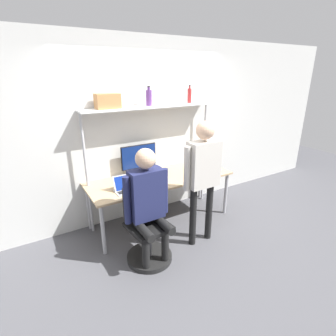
{
  "coord_description": "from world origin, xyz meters",
  "views": [
    {
      "loc": [
        -1.75,
        -2.73,
        2.2
      ],
      "look_at": [
        -0.18,
        -0.11,
        1.08
      ],
      "focal_mm": 28.0,
      "sensor_mm": 36.0,
      "label": 1
    }
  ],
  "objects_px": {
    "monitor": "(139,158)",
    "storage_box": "(108,101)",
    "laptop": "(126,186)",
    "cell_phone": "(145,185)",
    "bottle_purple": "(149,97)",
    "person_standing": "(203,169)",
    "bottle_red": "(189,95)",
    "office_chair": "(147,237)",
    "person_seated": "(148,198)"
  },
  "relations": [
    {
      "from": "cell_phone",
      "to": "office_chair",
      "type": "xyz_separation_m",
      "value": [
        -0.25,
        -0.54,
        -0.44
      ]
    },
    {
      "from": "bottle_red",
      "to": "monitor",
      "type": "bearing_deg",
      "value": 177.95
    },
    {
      "from": "cell_phone",
      "to": "monitor",
      "type": "bearing_deg",
      "value": 74.73
    },
    {
      "from": "monitor",
      "to": "bottle_red",
      "type": "xyz_separation_m",
      "value": [
        0.88,
        -0.03,
        0.87
      ]
    },
    {
      "from": "laptop",
      "to": "person_seated",
      "type": "xyz_separation_m",
      "value": [
        0.04,
        -0.58,
        0.07
      ]
    },
    {
      "from": "laptop",
      "to": "person_standing",
      "type": "bearing_deg",
      "value": -35.59
    },
    {
      "from": "cell_phone",
      "to": "bottle_purple",
      "type": "bearing_deg",
      "value": 53.31
    },
    {
      "from": "person_seated",
      "to": "bottle_red",
      "type": "relative_size",
      "value": 5.32
    },
    {
      "from": "person_seated",
      "to": "bottle_purple",
      "type": "bearing_deg",
      "value": 61.21
    },
    {
      "from": "laptop",
      "to": "person_seated",
      "type": "height_order",
      "value": "person_seated"
    },
    {
      "from": "person_seated",
      "to": "bottle_red",
      "type": "bearing_deg",
      "value": 38.46
    },
    {
      "from": "person_standing",
      "to": "storage_box",
      "type": "bearing_deg",
      "value": 130.16
    },
    {
      "from": "person_standing",
      "to": "storage_box",
      "type": "height_order",
      "value": "storage_box"
    },
    {
      "from": "bottle_purple",
      "to": "storage_box",
      "type": "xyz_separation_m",
      "value": [
        -0.6,
        0.0,
        -0.02
      ]
    },
    {
      "from": "laptop",
      "to": "cell_phone",
      "type": "xyz_separation_m",
      "value": [
        0.28,
        0.02,
        -0.05
      ]
    },
    {
      "from": "monitor",
      "to": "bottle_purple",
      "type": "height_order",
      "value": "bottle_purple"
    },
    {
      "from": "person_seated",
      "to": "person_standing",
      "type": "height_order",
      "value": "person_standing"
    },
    {
      "from": "person_seated",
      "to": "cell_phone",
      "type": "bearing_deg",
      "value": 67.27
    },
    {
      "from": "person_seated",
      "to": "person_standing",
      "type": "relative_size",
      "value": 0.86
    },
    {
      "from": "office_chair",
      "to": "laptop",
      "type": "bearing_deg",
      "value": 93.54
    },
    {
      "from": "monitor",
      "to": "storage_box",
      "type": "relative_size",
      "value": 1.76
    },
    {
      "from": "laptop",
      "to": "office_chair",
      "type": "height_order",
      "value": "office_chair"
    },
    {
      "from": "monitor",
      "to": "office_chair",
      "type": "distance_m",
      "value": 1.25
    },
    {
      "from": "person_standing",
      "to": "bottle_red",
      "type": "height_order",
      "value": "bottle_red"
    },
    {
      "from": "monitor",
      "to": "storage_box",
      "type": "bearing_deg",
      "value": -175.76
    },
    {
      "from": "storage_box",
      "to": "laptop",
      "type": "bearing_deg",
      "value": -86.74
    },
    {
      "from": "person_standing",
      "to": "monitor",
      "type": "bearing_deg",
      "value": 112.01
    },
    {
      "from": "laptop",
      "to": "cell_phone",
      "type": "relative_size",
      "value": 2.09
    },
    {
      "from": "bottle_red",
      "to": "cell_phone",
      "type": "bearing_deg",
      "value": -158.33
    },
    {
      "from": "monitor",
      "to": "cell_phone",
      "type": "height_order",
      "value": "monitor"
    },
    {
      "from": "cell_phone",
      "to": "person_standing",
      "type": "relative_size",
      "value": 0.09
    },
    {
      "from": "bottle_purple",
      "to": "office_chair",
      "type": "bearing_deg",
      "value": -120.15
    },
    {
      "from": "office_chair",
      "to": "bottle_red",
      "type": "bearing_deg",
      "value": 37.05
    },
    {
      "from": "bottle_red",
      "to": "storage_box",
      "type": "xyz_separation_m",
      "value": [
        -1.3,
        -0.0,
        -0.02
      ]
    },
    {
      "from": "monitor",
      "to": "office_chair",
      "type": "bearing_deg",
      "value": -110.76
    },
    {
      "from": "monitor",
      "to": "cell_phone",
      "type": "bearing_deg",
      "value": -105.27
    },
    {
      "from": "person_standing",
      "to": "bottle_red",
      "type": "bearing_deg",
      "value": 65.06
    },
    {
      "from": "storage_box",
      "to": "person_standing",
      "type": "bearing_deg",
      "value": -49.84
    },
    {
      "from": "cell_phone",
      "to": "bottle_purple",
      "type": "xyz_separation_m",
      "value": [
        0.29,
        0.39,
        1.13
      ]
    },
    {
      "from": "monitor",
      "to": "office_chair",
      "type": "height_order",
      "value": "monitor"
    },
    {
      "from": "cell_phone",
      "to": "office_chair",
      "type": "relative_size",
      "value": 0.16
    },
    {
      "from": "laptop",
      "to": "storage_box",
      "type": "distance_m",
      "value": 1.14
    },
    {
      "from": "laptop",
      "to": "storage_box",
      "type": "xyz_separation_m",
      "value": [
        -0.02,
        0.41,
        1.06
      ]
    },
    {
      "from": "cell_phone",
      "to": "bottle_purple",
      "type": "distance_m",
      "value": 1.23
    },
    {
      "from": "laptop",
      "to": "storage_box",
      "type": "relative_size",
      "value": 0.98
    },
    {
      "from": "office_chair",
      "to": "person_standing",
      "type": "distance_m",
      "value": 1.1
    },
    {
      "from": "bottle_purple",
      "to": "storage_box",
      "type": "distance_m",
      "value": 0.6
    },
    {
      "from": "bottle_purple",
      "to": "bottle_red",
      "type": "height_order",
      "value": "bottle_purple"
    },
    {
      "from": "monitor",
      "to": "bottle_red",
      "type": "height_order",
      "value": "bottle_red"
    },
    {
      "from": "monitor",
      "to": "bottle_red",
      "type": "bearing_deg",
      "value": -2.05
    }
  ]
}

